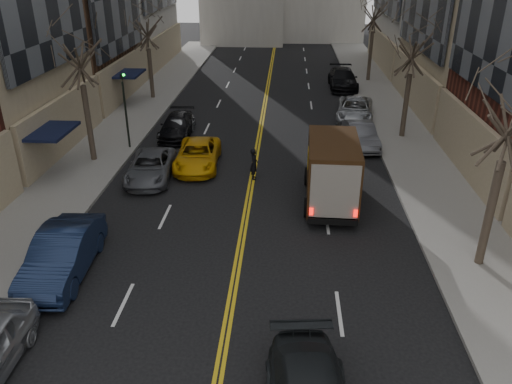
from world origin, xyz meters
TOP-DOWN VIEW (x-y plane):
  - sidewalk_left at (-9.00, 27.00)m, footprint 4.00×66.00m
  - sidewalk_right at (9.00, 27.00)m, footprint 4.00×66.00m
  - tree_lf_mid at (-8.80, 20.00)m, footprint 3.20×3.20m
  - tree_lf_far at (-8.80, 33.00)m, footprint 3.20×3.20m
  - tree_rt_mid at (8.80, 25.00)m, footprint 3.20×3.20m
  - tree_rt_far at (8.80, 40.00)m, footprint 3.20×3.20m
  - traffic_signal at (-7.39, 22.00)m, footprint 0.29×0.26m
  - ups_truck at (3.74, 15.90)m, footprint 2.48×5.75m
  - taxi at (-3.00, 19.67)m, footprint 2.40×4.83m
  - pedestrian at (0.10, 18.26)m, footprint 0.44×0.62m
  - parked_lf_b at (-6.06, 9.58)m, footprint 1.96×5.00m
  - parked_lf_c at (-5.10, 17.97)m, footprint 2.41×4.71m
  - parked_lf_d at (-5.10, 24.47)m, footprint 1.98×4.59m
  - parked_lf_e at (-5.10, 24.33)m, footprint 1.93×4.02m
  - parked_rt_a at (6.04, 23.32)m, footprint 1.91×4.37m
  - parked_rt_b at (6.30, 28.61)m, footprint 3.04×5.41m
  - parked_rt_c at (6.30, 37.34)m, footprint 2.25×5.51m

SIDE VIEW (x-z plane):
  - sidewalk_left at x=-9.00m, z-range 0.00..0.15m
  - sidewalk_right at x=9.00m, z-range 0.00..0.15m
  - parked_lf_c at x=-5.10m, z-range 0.00..1.27m
  - parked_lf_d at x=-5.10m, z-range 0.00..1.32m
  - taxi at x=-3.00m, z-range 0.00..1.32m
  - parked_lf_e at x=-5.10m, z-range 0.00..1.32m
  - parked_rt_a at x=6.04m, z-range 0.00..1.40m
  - parked_rt_b at x=6.30m, z-range 0.00..1.43m
  - parked_rt_c at x=6.30m, z-range 0.00..1.60m
  - pedestrian at x=0.10m, z-range 0.00..1.62m
  - parked_lf_b at x=-6.06m, z-range 0.00..1.62m
  - ups_truck at x=3.74m, z-range 0.01..3.12m
  - traffic_signal at x=-7.39m, z-range 0.47..5.17m
  - tree_lf_far at x=-8.80m, z-range 1.97..10.08m
  - tree_rt_mid at x=8.80m, z-range 2.01..10.33m
  - tree_lf_mid at x=-8.80m, z-range 2.14..11.05m
  - tree_rt_far at x=8.80m, z-range 2.19..11.29m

